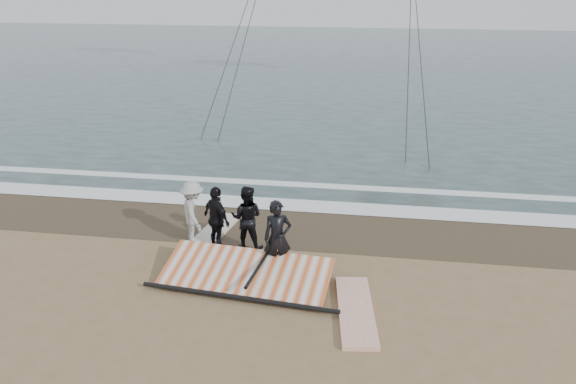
# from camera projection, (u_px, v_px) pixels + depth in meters

# --- Properties ---
(ground) EXTENTS (120.00, 120.00, 0.00)m
(ground) POSITION_uv_depth(u_px,v_px,m) (258.00, 322.00, 11.14)
(ground) COLOR #8C704C
(ground) RESTS_ON ground
(sea) EXTENTS (120.00, 54.00, 0.02)m
(sea) POSITION_uv_depth(u_px,v_px,m) (347.00, 63.00, 41.43)
(sea) COLOR #233838
(sea) RESTS_ON ground
(wet_sand) EXTENTS (120.00, 2.80, 0.01)m
(wet_sand) POSITION_uv_depth(u_px,v_px,m) (291.00, 226.00, 15.27)
(wet_sand) COLOR #4C3D2B
(wet_sand) RESTS_ON ground
(foam_near) EXTENTS (120.00, 0.90, 0.01)m
(foam_near) POSITION_uv_depth(u_px,v_px,m) (298.00, 205.00, 16.54)
(foam_near) COLOR white
(foam_near) RESTS_ON sea
(foam_far) EXTENTS (120.00, 0.45, 0.01)m
(foam_far) POSITION_uv_depth(u_px,v_px,m) (305.00, 185.00, 18.10)
(foam_far) COLOR white
(foam_far) RESTS_ON sea
(man_main) EXTENTS (0.74, 0.61, 1.75)m
(man_main) POSITION_uv_depth(u_px,v_px,m) (277.00, 237.00, 12.66)
(man_main) COLOR black
(man_main) RESTS_ON ground
(board_white) EXTENTS (0.99, 2.57, 0.10)m
(board_white) POSITION_uv_depth(u_px,v_px,m) (356.00, 311.00, 11.41)
(board_white) COLOR silver
(board_white) RESTS_ON ground
(board_cream) EXTENTS (0.97, 2.38, 0.10)m
(board_cream) POSITION_uv_depth(u_px,v_px,m) (214.00, 232.00, 14.81)
(board_cream) COLOR beige
(board_cream) RESTS_ON ground
(trio_cluster) EXTENTS (2.34, 1.39, 1.67)m
(trio_cluster) POSITION_uv_depth(u_px,v_px,m) (216.00, 216.00, 13.87)
(trio_cluster) COLOR black
(trio_cluster) RESTS_ON ground
(sail_rig) EXTENTS (4.32, 2.09, 0.50)m
(sail_rig) POSITION_uv_depth(u_px,v_px,m) (245.00, 272.00, 12.57)
(sail_rig) COLOR black
(sail_rig) RESTS_ON ground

